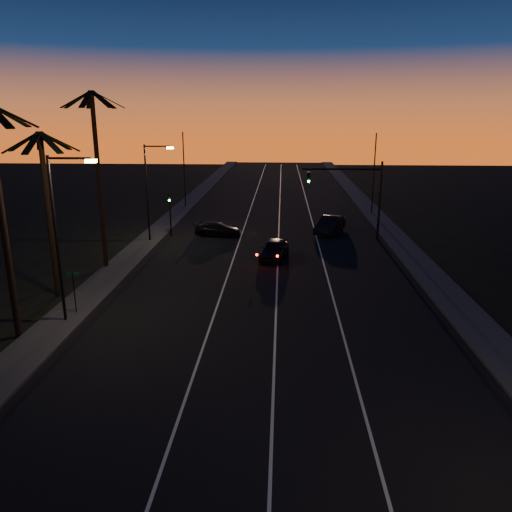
# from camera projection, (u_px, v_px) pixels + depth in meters

# --- Properties ---
(road) EXTENTS (20.00, 170.00, 0.01)m
(road) POSITION_uv_depth(u_px,v_px,m) (271.00, 270.00, 36.39)
(road) COLOR black
(road) RESTS_ON ground
(sidewalk_left) EXTENTS (2.40, 170.00, 0.16)m
(sidewalk_left) POSITION_uv_depth(u_px,v_px,m) (120.00, 267.00, 36.92)
(sidewalk_left) COLOR #323330
(sidewalk_left) RESTS_ON ground
(sidewalk_right) EXTENTS (2.40, 170.00, 0.16)m
(sidewalk_right) POSITION_uv_depth(u_px,v_px,m) (426.00, 272.00, 35.81)
(sidewalk_right) COLOR #323330
(sidewalk_right) RESTS_ON ground
(lane_stripe_left) EXTENTS (0.12, 160.00, 0.01)m
(lane_stripe_left) POSITION_uv_depth(u_px,v_px,m) (230.00, 269.00, 36.53)
(lane_stripe_left) COLOR silver
(lane_stripe_left) RESTS_ON road
(lane_stripe_mid) EXTENTS (0.12, 160.00, 0.01)m
(lane_stripe_mid) POSITION_uv_depth(u_px,v_px,m) (277.00, 270.00, 36.36)
(lane_stripe_mid) COLOR silver
(lane_stripe_mid) RESTS_ON road
(lane_stripe_right) EXTENTS (0.12, 160.00, 0.01)m
(lane_stripe_right) POSITION_uv_depth(u_px,v_px,m) (326.00, 271.00, 36.18)
(lane_stripe_right) COLOR silver
(lane_stripe_right) RESTS_ON road
(palm_near) EXTENTS (4.25, 4.16, 11.53)m
(palm_near) POSITION_uv_depth(u_px,v_px,m) (0.00, 200.00, 23.55)
(palm_near) COLOR black
(palm_near) RESTS_ON ground
(palm_mid) EXTENTS (4.25, 4.16, 10.03)m
(palm_mid) POSITION_uv_depth(u_px,v_px,m) (47.00, 197.00, 29.57)
(palm_mid) COLOR black
(palm_mid) RESTS_ON ground
(palm_far) EXTENTS (4.25, 4.16, 12.53)m
(palm_far) POSITION_uv_depth(u_px,v_px,m) (98.00, 164.00, 34.91)
(palm_far) COLOR black
(palm_far) RESTS_ON ground
(streetlight_left_near) EXTENTS (2.55, 0.26, 9.00)m
(streetlight_left_near) POSITION_uv_depth(u_px,v_px,m) (61.00, 227.00, 25.86)
(streetlight_left_near) COLOR black
(streetlight_left_near) RESTS_ON ground
(streetlight_left_far) EXTENTS (2.55, 0.26, 8.50)m
(streetlight_left_far) POSITION_uv_depth(u_px,v_px,m) (150.00, 185.00, 43.22)
(streetlight_left_far) COLOR black
(streetlight_left_far) RESTS_ON ground
(street_sign) EXTENTS (0.70, 0.06, 2.60)m
(street_sign) POSITION_uv_depth(u_px,v_px,m) (74.00, 287.00, 27.83)
(street_sign) COLOR black
(street_sign) RESTS_ON ground
(signal_mast) EXTENTS (7.10, 0.41, 7.00)m
(signal_mast) POSITION_uv_depth(u_px,v_px,m) (354.00, 186.00, 44.32)
(signal_mast) COLOR black
(signal_mast) RESTS_ON ground
(signal_post) EXTENTS (0.28, 0.37, 4.20)m
(signal_post) POSITION_uv_depth(u_px,v_px,m) (170.00, 206.00, 45.66)
(signal_post) COLOR black
(signal_post) RESTS_ON ground
(far_pole_left) EXTENTS (0.14, 0.14, 9.00)m
(far_pole_left) POSITION_uv_depth(u_px,v_px,m) (184.00, 170.00, 59.72)
(far_pole_left) COLOR black
(far_pole_left) RESTS_ON ground
(far_pole_right) EXTENTS (0.14, 0.14, 9.00)m
(far_pole_right) POSITION_uv_depth(u_px,v_px,m) (374.00, 174.00, 55.74)
(far_pole_right) COLOR black
(far_pole_right) RESTS_ON ground
(lead_car) EXTENTS (2.65, 5.26, 1.54)m
(lead_car) POSITION_uv_depth(u_px,v_px,m) (274.00, 249.00, 39.04)
(lead_car) COLOR black
(lead_car) RESTS_ON road
(right_car) EXTENTS (3.47, 5.18, 1.61)m
(right_car) POSITION_uv_depth(u_px,v_px,m) (330.00, 225.00, 47.48)
(right_car) COLOR black
(right_car) RESTS_ON road
(cross_car) EXTENTS (4.56, 2.38, 1.26)m
(cross_car) POSITION_uv_depth(u_px,v_px,m) (218.00, 229.00, 46.45)
(cross_car) COLOR black
(cross_car) RESTS_ON road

